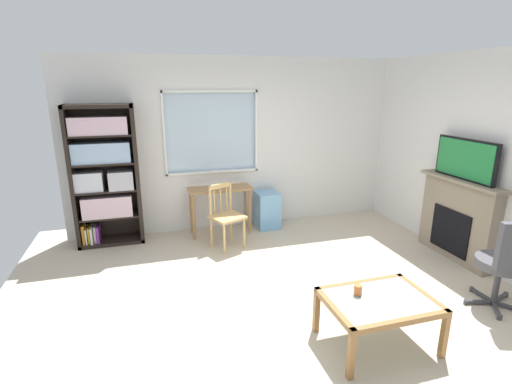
{
  "coord_description": "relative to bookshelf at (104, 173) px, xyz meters",
  "views": [
    {
      "loc": [
        -1.37,
        -3.31,
        2.24
      ],
      "look_at": [
        -0.15,
        0.83,
        1.01
      ],
      "focal_mm": 26.62,
      "sensor_mm": 36.0,
      "label": 1
    }
  ],
  "objects": [
    {
      "name": "desk_under_window",
      "position": [
        1.61,
        -0.11,
        -0.45
      ],
      "size": [
        0.96,
        0.39,
        0.73
      ],
      "color": "#A37547",
      "rests_on": "ground"
    },
    {
      "name": "coffee_table",
      "position": [
        2.43,
        -3.08,
        -0.66
      ],
      "size": [
        0.93,
        0.68,
        0.45
      ],
      "color": "#8C9E99",
      "rests_on": "ground"
    },
    {
      "name": "tv",
      "position": [
        4.41,
        -1.83,
        0.29
      ],
      "size": [
        0.06,
        0.91,
        0.51
      ],
      "color": "black",
      "rests_on": "fireplace"
    },
    {
      "name": "sippy_cup",
      "position": [
        2.28,
        -2.96,
        -0.55
      ],
      "size": [
        0.07,
        0.07,
        0.09
      ],
      "primitive_type": "cylinder",
      "color": "orange",
      "rests_on": "coffee_table"
    },
    {
      "name": "ground",
      "position": [
        1.95,
        -2.25,
        -1.05
      ],
      "size": [
        6.14,
        5.98,
        0.02
      ],
      "primitive_type": "cube",
      "color": "beige"
    },
    {
      "name": "fireplace",
      "position": [
        4.42,
        -1.83,
        -0.5
      ],
      "size": [
        0.26,
        1.23,
        1.08
      ],
      "color": "gray",
      "rests_on": "ground"
    },
    {
      "name": "wall_back_with_window",
      "position": [
        1.99,
        0.24,
        0.26
      ],
      "size": [
        5.14,
        0.15,
        2.65
      ],
      "color": "silver",
      "rests_on": "ground"
    },
    {
      "name": "wall_right",
      "position": [
        4.58,
        -2.25,
        0.28
      ],
      "size": [
        0.12,
        5.18,
        2.65
      ],
      "primitive_type": "cube",
      "color": "silver",
      "rests_on": "ground"
    },
    {
      "name": "plastic_drawer_unit",
      "position": [
        2.39,
        -0.06,
        -0.75
      ],
      "size": [
        0.35,
        0.4,
        0.58
      ],
      "primitive_type": "cube",
      "color": "#72ADDB",
      "rests_on": "ground"
    },
    {
      "name": "bookshelf",
      "position": [
        0.0,
        0.0,
        0.0
      ],
      "size": [
        0.9,
        0.38,
        1.98
      ],
      "color": "black",
      "rests_on": "ground"
    },
    {
      "name": "wooden_chair",
      "position": [
        1.59,
        -0.62,
        -0.58
      ],
      "size": [
        0.54,
        0.53,
        0.9
      ],
      "color": "tan",
      "rests_on": "ground"
    },
    {
      "name": "office_chair",
      "position": [
        3.94,
        -2.97,
        -0.49
      ],
      "size": [
        0.58,
        0.61,
        1.0
      ],
      "color": "#4C4C51",
      "rests_on": "ground"
    }
  ]
}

